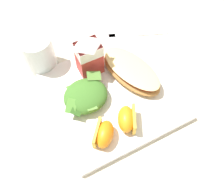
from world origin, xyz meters
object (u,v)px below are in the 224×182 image
(white_plate, at_px, (112,95))
(orange_wedge_front, at_px, (104,134))
(green_salad_pile, at_px, (86,96))
(metal_fork, at_px, (130,34))
(cheesy_pizza_bread, at_px, (131,71))
(drinking_clear_cup, at_px, (39,53))
(milk_carton, at_px, (89,54))
(orange_wedge_middle, at_px, (127,119))

(white_plate, xyz_separation_m, orange_wedge_front, (-0.06, -0.09, 0.03))
(green_salad_pile, distance_m, metal_fork, 0.25)
(cheesy_pizza_bread, distance_m, orange_wedge_front, 0.17)
(white_plate, xyz_separation_m, cheesy_pizza_bread, (0.06, 0.02, 0.03))
(white_plate, xyz_separation_m, drinking_clear_cup, (-0.12, 0.17, 0.04))
(white_plate, relative_size, cheesy_pizza_bread, 1.51)
(orange_wedge_front, height_order, drinking_clear_cup, drinking_clear_cup)
(white_plate, bearing_deg, drinking_clear_cup, 125.07)
(drinking_clear_cup, bearing_deg, orange_wedge_front, -78.68)
(white_plate, bearing_deg, milk_carton, 100.64)
(milk_carton, bearing_deg, metal_fork, 24.85)
(orange_wedge_front, height_order, metal_fork, orange_wedge_front)
(white_plate, height_order, milk_carton, milk_carton)
(cheesy_pizza_bread, bearing_deg, white_plate, -159.84)
(orange_wedge_middle, bearing_deg, drinking_clear_cup, 113.89)
(cheesy_pizza_bread, distance_m, orange_wedge_middle, 0.13)
(white_plate, bearing_deg, cheesy_pizza_bread, 20.16)
(green_salad_pile, bearing_deg, orange_wedge_middle, -59.24)
(green_salad_pile, distance_m, orange_wedge_middle, 0.11)
(milk_carton, bearing_deg, white_plate, -79.36)
(drinking_clear_cup, bearing_deg, metal_fork, -2.05)
(cheesy_pizza_bread, xyz_separation_m, orange_wedge_front, (-0.13, -0.11, 0.00))
(white_plate, distance_m, milk_carton, 0.11)
(orange_wedge_middle, height_order, drinking_clear_cup, drinking_clear_cup)
(cheesy_pizza_bread, height_order, milk_carton, milk_carton)
(white_plate, height_order, orange_wedge_middle, orange_wedge_middle)
(green_salad_pile, relative_size, orange_wedge_front, 1.61)
(milk_carton, bearing_deg, green_salad_pile, -121.06)
(green_salad_pile, xyz_separation_m, orange_wedge_middle, (0.05, -0.09, -0.00))
(milk_carton, distance_m, metal_fork, 0.18)
(white_plate, relative_size, orange_wedge_middle, 4.01)
(drinking_clear_cup, bearing_deg, milk_carton, -38.62)
(orange_wedge_middle, distance_m, metal_fork, 0.28)
(green_salad_pile, xyz_separation_m, metal_fork, (0.20, 0.15, -0.03))
(milk_carton, distance_m, drinking_clear_cup, 0.13)
(metal_fork, bearing_deg, cheesy_pizza_bread, -118.82)
(orange_wedge_front, bearing_deg, orange_wedge_middle, 7.62)
(metal_fork, bearing_deg, green_salad_pile, -143.61)
(orange_wedge_front, xyz_separation_m, metal_fork, (0.20, 0.25, -0.03))
(milk_carton, distance_m, orange_wedge_middle, 0.17)
(white_plate, bearing_deg, orange_wedge_middle, -94.51)
(cheesy_pizza_bread, distance_m, drinking_clear_cup, 0.23)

